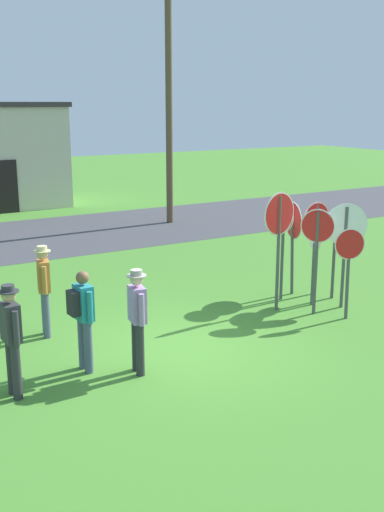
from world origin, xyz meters
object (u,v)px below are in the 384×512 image
(stop_sign_nearest, at_px, (316,232))
(stop_sign_leaning_left, at_px, (349,259))
(stop_sign_leaning_right, at_px, (335,241))
(person_in_teal, at_px, (137,315))
(stop_sign_rear_left, at_px, (293,231))
(stop_sign_low_front, at_px, (279,229))
(person_near_signs, at_px, (11,334))
(stop_sign_tallest, at_px, (283,233))
(person_in_blue, at_px, (44,286))
(utility_pole, at_px, (169,94))
(stop_sign_far_back, at_px, (317,244))
(person_with_sunhat, at_px, (83,314))
(stop_sign_center_cluster, at_px, (345,236))
(stop_sign_rear_right, at_px, (315,245))

(stop_sign_nearest, xyz_separation_m, stop_sign_leaning_left, (-0.53, -1.58, -0.21))
(stop_sign_leaning_right, height_order, person_in_teal, stop_sign_leaning_right)
(stop_sign_leaning_left, height_order, stop_sign_rear_left, stop_sign_rear_left)
(stop_sign_low_front, xyz_separation_m, person_near_signs, (-5.85, -1.14, -0.77))
(stop_sign_tallest, bearing_deg, person_near_signs, -165.45)
(stop_sign_leaning_right, distance_m, person_in_blue, 6.34)
(stop_sign_low_front, xyz_separation_m, stop_sign_rear_left, (0.98, 0.72, -0.28))
(person_in_blue, bearing_deg, person_in_teal, -72.15)
(stop_sign_low_front, xyz_separation_m, person_in_blue, (-4.66, 1.04, -0.77))
(stop_sign_tallest, relative_size, stop_sign_rear_left, 1.04)
(person_near_signs, distance_m, person_in_blue, 2.48)
(utility_pole, xyz_separation_m, stop_sign_far_back, (-2.31, -10.42, -3.09))
(person_with_sunhat, distance_m, person_in_teal, 0.89)
(utility_pole, distance_m, person_near_signs, 14.43)
(stop_sign_nearest, bearing_deg, stop_sign_rear_left, 148.44)
(stop_sign_leaning_left, relative_size, person_in_teal, 1.07)
(stop_sign_nearest, distance_m, stop_sign_rear_left, 0.52)
(stop_sign_leaning_right, bearing_deg, person_in_blue, 170.53)
(person_with_sunhat, bearing_deg, person_in_blue, 91.36)
(person_in_teal, bearing_deg, utility_pole, 58.94)
(stop_sign_nearest, distance_m, stop_sign_low_front, 1.52)
(stop_sign_nearest, relative_size, stop_sign_low_front, 0.85)
(stop_sign_nearest, height_order, person_in_blue, stop_sign_nearest)
(stop_sign_nearest, xyz_separation_m, stop_sign_center_cluster, (-0.11, -1.02, 0.11))
(stop_sign_far_back, bearing_deg, person_in_blue, 162.36)
(stop_sign_rear_right, height_order, person_in_blue, stop_sign_rear_right)
(stop_sign_nearest, xyz_separation_m, person_in_blue, (-6.09, 0.60, -0.47))
(stop_sign_far_back, xyz_separation_m, stop_sign_leaning_left, (0.38, -0.53, -0.25))
(utility_pole, relative_size, stop_sign_low_front, 3.49)
(stop_sign_leaning_left, xyz_separation_m, stop_sign_low_front, (-0.89, 1.13, 0.51))
(stop_sign_center_cluster, height_order, stop_sign_leaning_left, stop_sign_center_cluster)
(stop_sign_far_back, relative_size, stop_sign_leaning_right, 1.12)
(stop_sign_center_cluster, relative_size, stop_sign_low_front, 0.90)
(stop_sign_rear_left, xyz_separation_m, person_near_signs, (-6.83, -1.86, -0.49))
(stop_sign_far_back, bearing_deg, person_in_teal, -170.57)
(utility_pole, relative_size, person_in_teal, 5.06)
(stop_sign_far_back, bearing_deg, stop_sign_tallest, 88.62)
(stop_sign_low_front, bearing_deg, stop_sign_center_cluster, -23.70)
(utility_pole, xyz_separation_m, stop_sign_rear_left, (-1.84, -9.10, -3.11))
(stop_sign_rear_left, relative_size, person_with_sunhat, 1.27)
(stop_sign_leaning_right, bearing_deg, person_in_teal, -166.34)
(utility_pole, bearing_deg, stop_sign_nearest, -98.48)
(stop_sign_far_back, distance_m, person_in_blue, 5.45)
(stop_sign_low_front, distance_m, person_in_teal, 4.19)
(stop_sign_far_back, distance_m, stop_sign_low_front, 0.83)
(stop_sign_center_cluster, distance_m, stop_sign_leaning_left, 0.76)
(stop_sign_tallest, relative_size, person_in_blue, 1.29)
(stop_sign_leaning_left, bearing_deg, stop_sign_rear_left, 87.25)
(stop_sign_leaning_left, bearing_deg, utility_pole, 80.01)
(person_near_signs, bearing_deg, utility_pole, 51.66)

